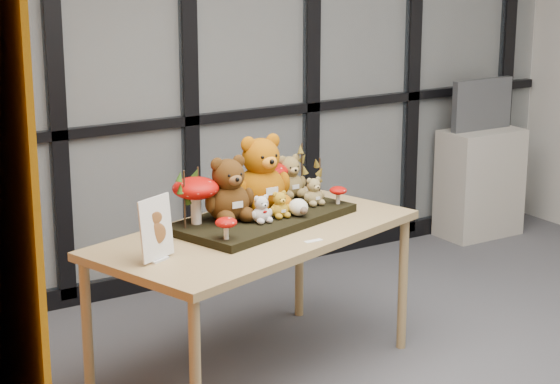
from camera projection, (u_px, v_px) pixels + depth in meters
room_shell at (545, 57)px, 4.30m from camera, size 5.00×5.00×5.00m
glass_partition at (252, 56)px, 6.40m from camera, size 4.90×0.06×2.78m
display_table at (255, 243)px, 4.99m from camera, size 1.81×1.27×0.77m
diorama_tray at (262, 219)px, 5.09m from camera, size 1.04×0.73×0.04m
bear_pooh_yellow at (261, 168)px, 5.14m from camera, size 0.39×0.37×0.42m
bear_brown_medium at (228, 185)px, 4.96m from camera, size 0.33×0.31×0.35m
bear_tan_back at (289, 174)px, 5.39m from camera, size 0.24×0.22×0.25m
bear_small_yellow at (279, 203)px, 5.02m from camera, size 0.14×0.13×0.15m
bear_white_bow at (261, 207)px, 4.94m from camera, size 0.14×0.13×0.15m
bear_beige_small at (313, 190)px, 5.25m from camera, size 0.15×0.14×0.16m
plush_cream_hedgehog at (298, 206)px, 5.06m from camera, size 0.09×0.08×0.10m
mushroom_back_left at (196, 198)px, 4.90m from camera, size 0.23×0.23×0.25m
mushroom_back_right at (269, 180)px, 5.32m from camera, size 0.20×0.20×0.23m
mushroom_front_left at (226, 227)px, 4.68m from camera, size 0.10×0.10×0.11m
mushroom_front_right at (338, 194)px, 5.27m from camera, size 0.09×0.09×0.10m
sprig_green_far_left at (185, 200)px, 4.82m from camera, size 0.05×0.05×0.28m
sprig_green_mid_left at (198, 193)px, 4.96m from camera, size 0.05×0.05×0.27m
sprig_dry_far_right at (302, 169)px, 5.43m from camera, size 0.05×0.05×0.28m
sprig_dry_mid_right at (320, 178)px, 5.36m from camera, size 0.05×0.05×0.22m
sprig_green_centre at (222, 191)px, 5.11m from camera, size 0.05×0.05×0.22m
sign_holder at (156, 232)px, 4.49m from camera, size 0.20×0.11×0.29m
label_card at (313, 241)px, 4.80m from camera, size 0.09×0.03×0.00m
cabinet at (480, 183)px, 7.40m from camera, size 0.59×0.34×0.79m
monitor at (482, 104)px, 7.27m from camera, size 0.52×0.05×0.37m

